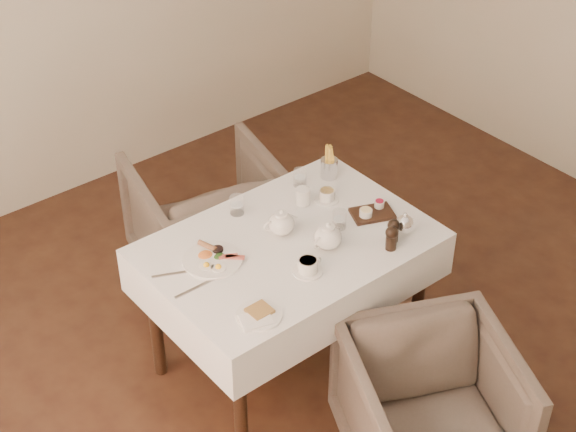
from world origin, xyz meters
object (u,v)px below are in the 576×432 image
at_px(breakfast_plate, 212,258).
at_px(armchair_far, 209,220).
at_px(table, 288,262).
at_px(armchair_near, 430,409).
at_px(teapot_centre, 281,222).

bearing_deg(breakfast_plate, armchair_far, 66.38).
height_order(table, armchair_near, table).
height_order(armchair_far, teapot_centre, teapot_centre).
bearing_deg(table, teapot_centre, 79.65).
distance_m(armchair_near, armchair_far, 1.68).
xyz_separation_m(table, breakfast_plate, (-0.34, 0.11, 0.13)).
bearing_deg(breakfast_plate, teapot_centre, 2.15).
bearing_deg(teapot_centre, breakfast_plate, -175.31).
bearing_deg(armchair_far, breakfast_plate, 70.09).
bearing_deg(armchair_near, teapot_centre, 119.48).
bearing_deg(armchair_near, table, 120.66).
distance_m(breakfast_plate, teapot_centre, 0.36).
bearing_deg(armchair_far, armchair_near, 101.59).
distance_m(armchair_near, breakfast_plate, 1.14).
relative_size(armchair_near, teapot_centre, 4.22).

